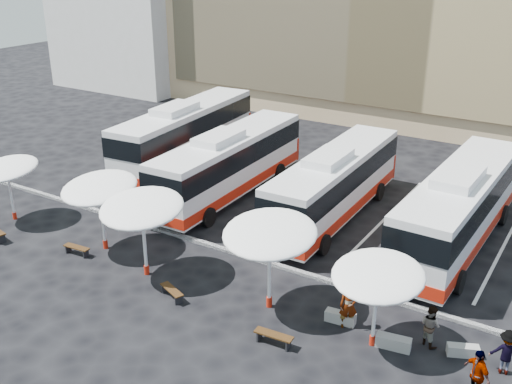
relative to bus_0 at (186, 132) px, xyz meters
The scene contains 22 objects.
ground 12.92m from the bus_0, 48.23° to the right, with size 120.00×120.00×0.00m, color black.
curb_divider 12.54m from the bus_0, 46.68° to the right, with size 34.00×0.25×0.15m, color black.
bay_lines 8.87m from the bus_0, 10.03° to the right, with size 24.15×12.00×0.01m.
bus_0 is the anchor object (origin of this frame).
bus_1 6.43m from the bus_0, 29.15° to the right, with size 3.18×12.53×3.96m.
bus_2 12.36m from the bus_0, 13.07° to the right, with size 3.06×12.24×3.87m.
bus_3 18.63m from the bus_0, ahead, with size 3.26×12.98×4.10m.
sunshade_0 12.18m from the bus_0, 100.57° to the right, with size 3.51×3.55×3.34m.
sunshade_1 12.59m from the bus_0, 70.11° to the right, with size 3.62×3.67×3.68m.
sunshade_2 14.75m from the bus_0, 58.95° to the right, with size 4.09×4.13×3.76m.
sunshade_3 18.07m from the bus_0, 41.51° to the right, with size 4.03×4.07×3.85m.
sunshade_4 21.68m from the bus_0, 33.98° to the right, with size 3.30×3.34×3.40m.
wood_bench_1 13.58m from the bus_0, 74.49° to the right, with size 1.37×0.47×0.41m.
wood_bench_2 16.79m from the bus_0, 54.13° to the right, with size 1.40×0.84×0.42m.
wood_bench_3 20.52m from the bus_0, 43.19° to the right, with size 1.49×0.49×0.45m.
conc_bench_0 20.09m from the bus_0, 34.92° to the right, with size 1.18×0.39×0.44m, color gray.
conc_bench_1 22.23m from the bus_0, 32.47° to the right, with size 1.25×0.42×0.47m, color gray.
conc_bench_2 23.72m from the bus_0, 27.72° to the right, with size 1.10×0.37×0.41m, color gray.
passenger_0 20.37m from the bus_0, 34.60° to the right, with size 0.69×0.45×1.90m, color black.
passenger_1 22.62m from the bus_0, 29.22° to the right, with size 0.79×0.61×1.62m, color black.
passenger_2 25.37m from the bus_0, 30.82° to the right, with size 1.08×0.45×1.84m, color black.
passenger_3 25.01m from the bus_0, 26.60° to the right, with size 1.07×0.62×1.66m, color black.
Camera 1 is at (15.41, -20.15, 13.52)m, focal length 42.00 mm.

